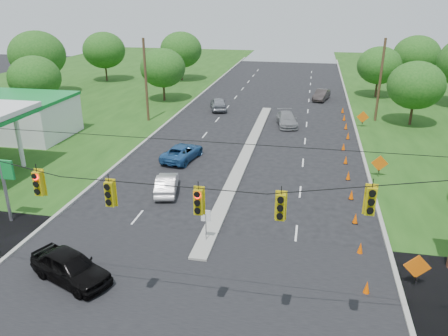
# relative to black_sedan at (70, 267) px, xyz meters

# --- Properties ---
(ground) EXTENTS (160.00, 160.00, 0.00)m
(ground) POSITION_rel_black_sedan_xyz_m (5.66, -1.21, -0.78)
(ground) COLOR black
(ground) RESTS_ON ground
(cross_street) EXTENTS (160.00, 14.00, 0.02)m
(cross_street) POSITION_rel_black_sedan_xyz_m (5.66, -1.21, -0.78)
(cross_street) COLOR black
(cross_street) RESTS_ON ground
(curb_left) EXTENTS (0.25, 110.00, 0.16)m
(curb_left) POSITION_rel_black_sedan_xyz_m (-4.44, 28.79, -0.78)
(curb_left) COLOR gray
(curb_left) RESTS_ON ground
(curb_right) EXTENTS (0.25, 110.00, 0.16)m
(curb_right) POSITION_rel_black_sedan_xyz_m (15.76, 28.79, -0.78)
(curb_right) COLOR gray
(curb_right) RESTS_ON ground
(median) EXTENTS (1.00, 34.00, 0.18)m
(median) POSITION_rel_black_sedan_xyz_m (5.66, 19.79, -0.78)
(median) COLOR gray
(median) RESTS_ON ground
(median_sign) EXTENTS (0.55, 0.06, 2.05)m
(median_sign) POSITION_rel_black_sedan_xyz_m (5.66, 4.79, 0.68)
(median_sign) COLOR gray
(median_sign) RESTS_ON ground
(signal_span) EXTENTS (25.60, 0.32, 9.00)m
(signal_span) POSITION_rel_black_sedan_xyz_m (5.61, -2.21, 4.19)
(signal_span) COLOR #422D1C
(signal_span) RESTS_ON ground
(utility_pole_far_left) EXTENTS (0.28, 0.28, 9.00)m
(utility_pole_far_left) POSITION_rel_black_sedan_xyz_m (-6.84, 28.79, 3.72)
(utility_pole_far_left) COLOR #422D1C
(utility_pole_far_left) RESTS_ON ground
(utility_pole_far_right) EXTENTS (0.28, 0.28, 9.00)m
(utility_pole_far_right) POSITION_rel_black_sedan_xyz_m (18.16, 33.79, 3.72)
(utility_pole_far_right) COLOR #422D1C
(utility_pole_far_right) RESTS_ON ground
(cone_0) EXTENTS (0.32, 0.32, 0.70)m
(cone_0) POSITION_rel_black_sedan_xyz_m (14.16, 1.79, -0.43)
(cone_0) COLOR #FF5800
(cone_0) RESTS_ON ground
(cone_1) EXTENTS (0.32, 0.32, 0.70)m
(cone_1) POSITION_rel_black_sedan_xyz_m (14.16, 5.29, -0.43)
(cone_1) COLOR #FF5800
(cone_1) RESTS_ON ground
(cone_2) EXTENTS (0.32, 0.32, 0.70)m
(cone_2) POSITION_rel_black_sedan_xyz_m (14.16, 8.79, -0.43)
(cone_2) COLOR #FF5800
(cone_2) RESTS_ON ground
(cone_3) EXTENTS (0.32, 0.32, 0.70)m
(cone_3) POSITION_rel_black_sedan_xyz_m (14.16, 12.29, -0.43)
(cone_3) COLOR #FF5800
(cone_3) RESTS_ON ground
(cone_4) EXTENTS (0.32, 0.32, 0.70)m
(cone_4) POSITION_rel_black_sedan_xyz_m (14.16, 15.79, -0.43)
(cone_4) COLOR #FF5800
(cone_4) RESTS_ON ground
(cone_5) EXTENTS (0.32, 0.32, 0.70)m
(cone_5) POSITION_rel_black_sedan_xyz_m (14.16, 19.29, -0.43)
(cone_5) COLOR #FF5800
(cone_5) RESTS_ON ground
(cone_6) EXTENTS (0.32, 0.32, 0.70)m
(cone_6) POSITION_rel_black_sedan_xyz_m (14.16, 22.79, -0.43)
(cone_6) COLOR #FF5800
(cone_6) RESTS_ON ground
(cone_7) EXTENTS (0.32, 0.32, 0.70)m
(cone_7) POSITION_rel_black_sedan_xyz_m (14.76, 26.29, -0.43)
(cone_7) COLOR #FF5800
(cone_7) RESTS_ON ground
(cone_8) EXTENTS (0.32, 0.32, 0.70)m
(cone_8) POSITION_rel_black_sedan_xyz_m (14.76, 29.79, -0.43)
(cone_8) COLOR #FF5800
(cone_8) RESTS_ON ground
(cone_9) EXTENTS (0.32, 0.32, 0.70)m
(cone_9) POSITION_rel_black_sedan_xyz_m (14.76, 33.29, -0.43)
(cone_9) COLOR #FF5800
(cone_9) RESTS_ON ground
(cone_10) EXTENTS (0.32, 0.32, 0.70)m
(cone_10) POSITION_rel_black_sedan_xyz_m (14.76, 36.79, -0.43)
(cone_10) COLOR #FF5800
(cone_10) RESTS_ON ground
(work_sign_0) EXTENTS (1.27, 0.58, 1.37)m
(work_sign_0) POSITION_rel_black_sedan_xyz_m (16.46, 2.79, 0.31)
(work_sign_0) COLOR black
(work_sign_0) RESTS_ON ground
(work_sign_1) EXTENTS (1.27, 0.58, 1.37)m
(work_sign_1) POSITION_rel_black_sedan_xyz_m (16.46, 16.79, 0.31)
(work_sign_1) COLOR black
(work_sign_1) RESTS_ON ground
(work_sign_2) EXTENTS (1.27, 0.58, 1.37)m
(work_sign_2) POSITION_rel_black_sedan_xyz_m (16.46, 30.79, 0.31)
(work_sign_2) COLOR black
(work_sign_2) RESTS_ON ground
(tree_2) EXTENTS (5.88, 5.88, 6.86)m
(tree_2) POSITION_rel_black_sedan_xyz_m (-20.34, 28.79, 3.56)
(tree_2) COLOR black
(tree_2) RESTS_ON ground
(tree_3) EXTENTS (7.56, 7.56, 8.82)m
(tree_3) POSITION_rel_black_sedan_xyz_m (-26.34, 38.79, 4.80)
(tree_3) COLOR black
(tree_3) RESTS_ON ground
(tree_4) EXTENTS (6.72, 6.72, 7.84)m
(tree_4) POSITION_rel_black_sedan_xyz_m (-22.34, 50.79, 4.18)
(tree_4) COLOR black
(tree_4) RESTS_ON ground
(tree_5) EXTENTS (5.88, 5.88, 6.86)m
(tree_5) POSITION_rel_black_sedan_xyz_m (-8.34, 38.79, 3.56)
(tree_5) COLOR black
(tree_5) RESTS_ON ground
(tree_6) EXTENTS (6.72, 6.72, 7.84)m
(tree_6) POSITION_rel_black_sedan_xyz_m (-10.34, 53.79, 4.18)
(tree_6) COLOR black
(tree_6) RESTS_ON ground
(tree_9) EXTENTS (5.88, 5.88, 6.86)m
(tree_9) POSITION_rel_black_sedan_xyz_m (21.66, 32.79, 3.56)
(tree_9) COLOR black
(tree_9) RESTS_ON ground
(tree_11) EXTENTS (6.72, 6.72, 7.84)m
(tree_11) POSITION_rel_black_sedan_xyz_m (25.66, 53.79, 4.18)
(tree_11) COLOR black
(tree_11) RESTS_ON ground
(tree_12) EXTENTS (5.88, 5.88, 6.86)m
(tree_12) POSITION_rel_black_sedan_xyz_m (19.66, 46.79, 3.56)
(tree_12) COLOR black
(tree_12) RESTS_ON ground
(black_sedan) EXTENTS (4.92, 3.46, 1.56)m
(black_sedan) POSITION_rel_black_sedan_xyz_m (0.00, 0.00, 0.00)
(black_sedan) COLOR black
(black_sedan) RESTS_ON ground
(white_sedan) EXTENTS (2.24, 4.19, 1.31)m
(white_sedan) POSITION_rel_black_sedan_xyz_m (1.31, 10.84, -0.12)
(white_sedan) COLOR silver
(white_sedan) RESTS_ON ground
(blue_pickup) EXTENTS (3.00, 5.16, 1.35)m
(blue_pickup) POSITION_rel_black_sedan_xyz_m (0.48, 17.55, -0.10)
(blue_pickup) COLOR #214F86
(blue_pickup) RESTS_ON ground
(silver_car_far) EXTENTS (2.87, 5.15, 1.41)m
(silver_car_far) POSITION_rel_black_sedan_xyz_m (8.52, 29.97, -0.07)
(silver_car_far) COLOR gray
(silver_car_far) RESTS_ON ground
(silver_car_oncoming) EXTENTS (3.04, 4.88, 1.55)m
(silver_car_oncoming) POSITION_rel_black_sedan_xyz_m (-0.18, 35.28, -0.00)
(silver_car_oncoming) COLOR gray
(silver_car_oncoming) RESTS_ON ground
(dark_car_receding) EXTENTS (2.50, 4.57, 1.43)m
(dark_car_receding) POSITION_rel_black_sedan_xyz_m (12.27, 43.33, -0.06)
(dark_car_receding) COLOR #2C2726
(dark_car_receding) RESTS_ON ground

